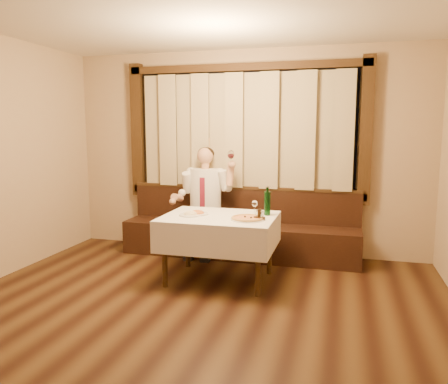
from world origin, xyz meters
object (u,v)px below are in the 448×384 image
(banquette, at_px, (240,233))
(pasta_cream, at_px, (191,212))
(seated_man, at_px, (204,194))
(pizza, at_px, (247,218))
(cruet_caddy, at_px, (259,216))
(dining_table, at_px, (219,225))
(green_bottle, at_px, (267,203))
(pasta_red, at_px, (197,211))

(banquette, relative_size, pasta_cream, 12.44)
(seated_man, bearing_deg, banquette, 10.72)
(banquette, bearing_deg, seated_man, -169.28)
(pizza, xyz_separation_m, seated_man, (-0.83, 1.06, 0.08))
(cruet_caddy, distance_m, seated_man, 1.42)
(dining_table, distance_m, green_bottle, 0.60)
(pasta_red, relative_size, pasta_cream, 1.00)
(pizza, distance_m, cruet_caddy, 0.13)
(pasta_cream, height_order, green_bottle, green_bottle)
(green_bottle, bearing_deg, dining_table, -161.14)
(cruet_caddy, relative_size, seated_man, 0.09)
(pasta_red, bearing_deg, pizza, -11.94)
(pizza, height_order, pasta_cream, pasta_cream)
(banquette, xyz_separation_m, cruet_caddy, (0.48, -1.13, 0.49))
(pasta_red, distance_m, green_bottle, 0.81)
(dining_table, xyz_separation_m, pasta_red, (-0.26, 0.00, 0.14))
(banquette, bearing_deg, green_bottle, -58.65)
(dining_table, distance_m, pasta_cream, 0.36)
(pizza, relative_size, pasta_red, 1.43)
(seated_man, bearing_deg, dining_table, -62.76)
(banquette, xyz_separation_m, pasta_cream, (-0.32, -1.10, 0.48))
(cruet_caddy, bearing_deg, dining_table, -169.77)
(banquette, height_order, pizza, banquette)
(green_bottle, bearing_deg, pizza, -118.06)
(cruet_caddy, bearing_deg, pizza, -148.39)
(dining_table, distance_m, pizza, 0.40)
(banquette, height_order, pasta_cream, banquette)
(pasta_red, relative_size, cruet_caddy, 2.03)
(pizza, height_order, green_bottle, green_bottle)
(cruet_caddy, bearing_deg, green_bottle, 106.06)
(dining_table, relative_size, cruet_caddy, 10.04)
(banquette, height_order, pasta_red, banquette)
(pasta_cream, distance_m, green_bottle, 0.88)
(banquette, height_order, dining_table, banquette)
(pizza, bearing_deg, pasta_red, 168.06)
(pasta_red, height_order, green_bottle, green_bottle)
(pizza, xyz_separation_m, pasta_cream, (-0.67, 0.05, 0.02))
(pizza, relative_size, cruet_caddy, 2.91)
(banquette, xyz_separation_m, green_bottle, (0.52, -0.85, 0.59))
(banquette, bearing_deg, pizza, -72.92)
(pasta_cream, bearing_deg, green_bottle, 16.74)
(seated_man, bearing_deg, pasta_red, -76.97)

